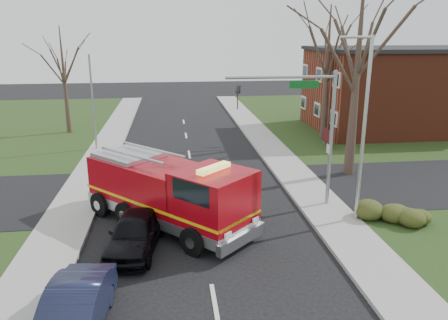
{
  "coord_description": "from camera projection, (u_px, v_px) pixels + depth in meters",
  "views": [
    {
      "loc": [
        -1.2,
        -18.38,
        8.51
      ],
      "look_at": [
        1.49,
        3.57,
        2.0
      ],
      "focal_mm": 35.0,
      "sensor_mm": 36.0,
      "label": 1
    }
  ],
  "objects": [
    {
      "name": "health_center_sign",
      "position": [
        328.0,
        137.0,
        32.92
      ],
      "size": [
        0.12,
        2.0,
        1.4
      ],
      "color": "#4F1218",
      "rests_on": "ground"
    },
    {
      "name": "parked_car_gray",
      "position": [
        73.0,
        312.0,
        12.58
      ],
      "size": [
        2.02,
        4.66,
        1.49
      ],
      "primitive_type": "imported",
      "rotation": [
        0.0,
        0.0,
        -0.1
      ],
      "color": "#191E38",
      "rests_on": "ground"
    },
    {
      "name": "bare_tree_near",
      "position": [
        359.0,
        52.0,
        24.77
      ],
      "size": [
        6.0,
        6.0,
        12.0
      ],
      "color": "#392921",
      "rests_on": "ground"
    },
    {
      "name": "utility_pole_far",
      "position": [
        93.0,
        104.0,
        31.59
      ],
      "size": [
        0.14,
        0.14,
        7.0
      ],
      "primitive_type": "cylinder",
      "color": "gray",
      "rests_on": "ground"
    },
    {
      "name": "ground",
      "position": [
        201.0,
        225.0,
        20.04
      ],
      "size": [
        120.0,
        120.0,
        0.0
      ],
      "primitive_type": "plane",
      "color": "black",
      "rests_on": "ground"
    },
    {
      "name": "bare_tree_far",
      "position": [
        328.0,
        59.0,
        33.78
      ],
      "size": [
        5.25,
        5.25,
        10.5
      ],
      "color": "#392921",
      "rests_on": "ground"
    },
    {
      "name": "hedge_corner",
      "position": [
        399.0,
        212.0,
        19.98
      ],
      "size": [
        2.8,
        2.0,
        0.9
      ],
      "primitive_type": "ellipsoid",
      "color": "#343E16",
      "rests_on": "lawn_right"
    },
    {
      "name": "bare_tree_left",
      "position": [
        63.0,
        69.0,
        36.34
      ],
      "size": [
        4.5,
        4.5,
        9.0
      ],
      "color": "#392921",
      "rests_on": "ground"
    },
    {
      "name": "sidewalk_right",
      "position": [
        331.0,
        216.0,
        20.75
      ],
      "size": [
        2.4,
        80.0,
        0.15
      ],
      "primitive_type": "cube",
      "color": "gray",
      "rests_on": "ground"
    },
    {
      "name": "traffic_signal_mast",
      "position": [
        307.0,
        115.0,
        20.75
      ],
      "size": [
        5.29,
        0.18,
        6.8
      ],
      "color": "gray",
      "rests_on": "ground"
    },
    {
      "name": "fire_engine",
      "position": [
        170.0,
        194.0,
        19.59
      ],
      "size": [
        7.77,
        7.95,
        3.35
      ],
      "rotation": [
        0.0,
        0.0,
        0.76
      ],
      "color": "#980710",
      "rests_on": "ground"
    },
    {
      "name": "sidewalk_left",
      "position": [
        61.0,
        230.0,
        19.29
      ],
      "size": [
        2.4,
        80.0,
        0.15
      ],
      "primitive_type": "cube",
      "color": "gray",
      "rests_on": "ground"
    },
    {
      "name": "streetlight_pole",
      "position": [
        363.0,
        126.0,
        19.11
      ],
      "size": [
        1.48,
        0.16,
        8.4
      ],
      "color": "#B7BABF",
      "rests_on": "ground"
    },
    {
      "name": "parked_car_maroon",
      "position": [
        135.0,
        232.0,
        17.55
      ],
      "size": [
        2.55,
        4.77,
        1.54
      ],
      "primitive_type": "imported",
      "rotation": [
        0.0,
        0.0,
        -0.17
      ],
      "color": "black",
      "rests_on": "ground"
    },
    {
      "name": "brick_building",
      "position": [
        401.0,
        89.0,
        38.37
      ],
      "size": [
        15.4,
        10.4,
        7.25
      ],
      "color": "maroon",
      "rests_on": "ground"
    }
  ]
}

